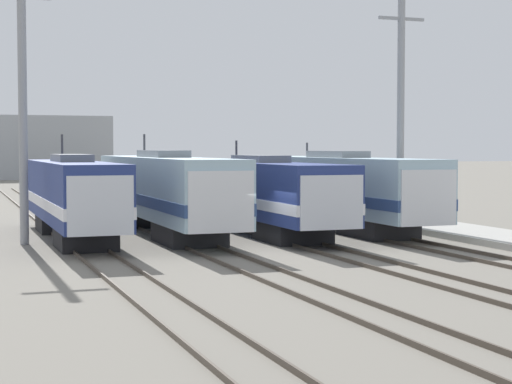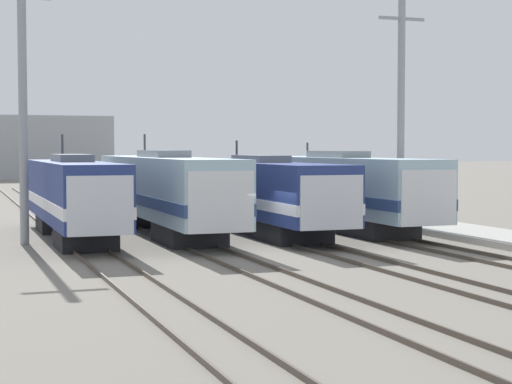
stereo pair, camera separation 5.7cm
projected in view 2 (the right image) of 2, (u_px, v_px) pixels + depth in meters
ground_plane at (267, 251)px, 36.05m from camera, size 400.00×400.00×0.00m
rail_pair_far_left at (98, 256)px, 33.67m from camera, size 1.51×120.00×0.15m
rail_pair_center_left at (213, 252)px, 35.26m from camera, size 1.51×120.00×0.15m
rail_pair_center_right at (318, 247)px, 36.85m from camera, size 1.51×120.00×0.15m
rail_pair_far_right at (414, 243)px, 38.44m from camera, size 1.51×120.00×0.15m
locomotive_far_left at (73, 196)px, 40.19m from camera, size 2.84×16.26×5.05m
locomotive_center_left at (166, 191)px, 42.85m from camera, size 3.03×19.73×5.11m
locomotive_center_right at (264, 193)px, 43.10m from camera, size 3.12×17.41×4.76m
locomotive_far_right at (342, 189)px, 45.41m from camera, size 3.01×18.74×4.66m
catenary_tower_left at (23, 101)px, 38.29m from camera, size 2.62×0.39×12.59m
catenary_tower_right at (401, 108)px, 44.75m from camera, size 2.62×0.39×12.59m
platform at (499, 238)px, 39.96m from camera, size 4.00×120.00×0.30m
depot_building at (29, 148)px, 119.74m from camera, size 22.25×9.38×8.76m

